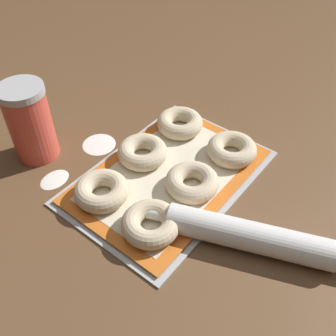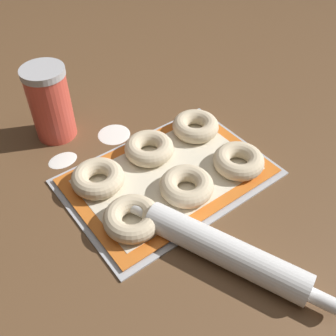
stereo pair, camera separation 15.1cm
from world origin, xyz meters
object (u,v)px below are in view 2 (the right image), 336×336
baking_tray (168,176)px  bagel_back_right (195,126)px  bagel_front_left (132,218)px  bagel_back_center (149,148)px  rolling_pin (225,250)px  flour_canister (50,103)px  bagel_front_right (239,161)px  bagel_back_left (98,178)px  bagel_front_center (187,186)px

baking_tray → bagel_back_right: bearing=28.0°
bagel_front_left → baking_tray: bearing=26.1°
bagel_front_left → bagel_back_right: size_ratio=1.00×
bagel_back_right → bagel_back_center: bearing=179.1°
bagel_back_center → rolling_pin: (-0.05, -0.31, -0.00)m
bagel_front_left → bagel_back_center: size_ratio=1.00×
bagel_back_right → flour_canister: size_ratio=0.62×
rolling_pin → flour_canister: bearing=98.8°
baking_tray → bagel_front_left: size_ratio=3.91×
bagel_front_right → rolling_pin: 0.24m
bagel_back_left → bagel_back_right: same height
baking_tray → bagel_back_right: 0.16m
bagel_back_right → baking_tray: bearing=-152.0°
baking_tray → bagel_front_center: 0.07m
bagel_front_center → bagel_back_center: 0.14m
bagel_back_left → bagel_back_center: (0.14, 0.01, 0.00)m
bagel_back_center → bagel_front_center: bearing=-92.4°
baking_tray → bagel_back_center: bearing=86.5°
bagel_front_left → bagel_back_left: 0.13m
bagel_front_left → flour_canister: flour_canister is taller
bagel_back_right → flour_canister: flour_canister is taller
bagel_front_left → bagel_back_right: 0.31m
bagel_front_right → bagel_back_center: bearing=130.9°
baking_tray → bagel_front_left: bearing=-153.9°
bagel_back_right → bagel_front_center: bearing=-135.4°
bagel_front_left → bagel_front_center: size_ratio=1.00×
bagel_back_left → rolling_pin: rolling_pin is taller
bagel_back_center → bagel_back_right: 0.14m
baking_tray → rolling_pin: bearing=-101.5°
bagel_front_left → bagel_back_center: same height
bagel_back_left → bagel_back_center: 0.14m
flour_canister → rolling_pin: flour_canister is taller
bagel_front_left → bagel_back_left: bearing=89.3°
rolling_pin → bagel_back_right: bearing=58.2°
flour_canister → rolling_pin: (0.08, -0.52, -0.06)m
bagel_front_right → flour_canister: 0.46m
bagel_back_left → bagel_back_right: (0.28, 0.01, 0.00)m
bagel_front_right → rolling_pin: bearing=-140.6°
bagel_front_center → bagel_back_left: size_ratio=1.00×
bagel_back_center → baking_tray: bearing=-93.5°
baking_tray → bagel_back_right: size_ratio=3.91×
bagel_front_center → bagel_back_right: size_ratio=1.00×
bagel_front_center → flour_canister: flour_canister is taller
baking_tray → bagel_front_center: size_ratio=3.91×
rolling_pin → bagel_front_left: bearing=119.9°
bagel_back_center → bagel_back_right: same height
bagel_front_right → bagel_back_right: (0.00, 0.15, 0.00)m
bagel_back_center → bagel_back_right: bearing=-0.9°
bagel_front_center → bagel_front_right: 0.14m
bagel_front_left → bagel_front_center: bearing=1.0°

